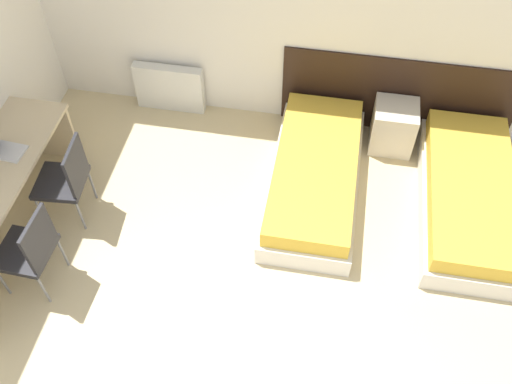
{
  "coord_description": "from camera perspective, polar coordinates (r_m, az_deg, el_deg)",
  "views": [
    {
      "loc": [
        0.57,
        -1.2,
        4.53
      ],
      "look_at": [
        0.0,
        1.99,
        0.55
      ],
      "focal_mm": 40.0,
      "sensor_mm": 36.0,
      "label": 1
    }
  ],
  "objects": [
    {
      "name": "radiator",
      "position": [
        6.61,
        -8.64,
        10.25
      ],
      "size": [
        0.78,
        0.12,
        0.57
      ],
      "color": "silver",
      "rests_on": "ground_plane"
    },
    {
      "name": "laptop",
      "position": [
        5.61,
        -24.08,
        4.18
      ],
      "size": [
        0.33,
        0.24,
        0.31
      ],
      "rotation": [
        0.0,
        0.0,
        -0.08
      ],
      "color": "silver",
      "rests_on": "desk"
    },
    {
      "name": "bed_near_door",
      "position": [
        5.92,
        20.4,
        -0.38
      ],
      "size": [
        0.87,
        1.99,
        0.42
      ],
      "color": "silver",
      "rests_on": "ground_plane"
    },
    {
      "name": "headboard_panel",
      "position": [
        6.33,
        13.96,
        9.27
      ],
      "size": [
        2.47,
        0.03,
        0.95
      ],
      "color": "black",
      "rests_on": "ground_plane"
    },
    {
      "name": "bed_near_window",
      "position": [
        5.75,
        5.89,
        1.63
      ],
      "size": [
        0.87,
        1.99,
        0.42
      ],
      "color": "silver",
      "rests_on": "ground_plane"
    },
    {
      "name": "chair_near_notebook",
      "position": [
        5.18,
        -21.68,
        -5.26
      ],
      "size": [
        0.47,
        0.47,
        0.93
      ],
      "rotation": [
        0.0,
        0.0,
        -0.04
      ],
      "color": "#232328",
      "rests_on": "ground_plane"
    },
    {
      "name": "nightstand",
      "position": [
        6.28,
        13.56,
        6.38
      ],
      "size": [
        0.45,
        0.43,
        0.53
      ],
      "color": "beige",
      "rests_on": "ground_plane"
    },
    {
      "name": "chair_near_laptop",
      "position": [
        5.57,
        -18.47,
        1.36
      ],
      "size": [
        0.48,
        0.48,
        0.93
      ],
      "rotation": [
        0.0,
        0.0,
        0.08
      ],
      "color": "#232328",
      "rests_on": "ground_plane"
    },
    {
      "name": "wall_back",
      "position": [
        5.83,
        2.99,
        17.67
      ],
      "size": [
        6.18,
        0.05,
        2.7
      ],
      "color": "white",
      "rests_on": "ground_plane"
    }
  ]
}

